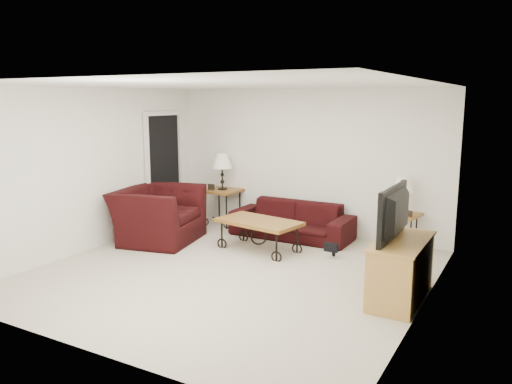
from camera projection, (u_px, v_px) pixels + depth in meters
The scene contains 20 objects.
ground at pixel (231, 272), 6.85m from camera, with size 5.00×5.00×0.00m, color beige.
wall_back at pixel (306, 162), 8.77m from camera, with size 5.00×0.02×2.50m, color white.
wall_front at pixel (80, 221), 4.48m from camera, with size 5.00×0.02×2.50m, color white.
wall_left at pixel (94, 169), 7.83m from camera, with size 0.02×5.00×2.50m, color white.
wall_right at pixel (427, 200), 5.43m from camera, with size 0.02×5.00×2.50m, color white.
ceiling at pixel (229, 85), 6.40m from camera, with size 5.00×5.00×0.00m, color white.
doorway at pixel (164, 171), 9.27m from camera, with size 0.08×0.94×2.04m, color black.
sofa at pixel (292, 220), 8.55m from camera, with size 2.05×0.80×0.60m, color black.
side_table_left at pixel (223, 207), 9.43m from camera, with size 0.61×0.61×0.67m, color #906124.
side_table_right at pixel (400, 232), 7.85m from camera, with size 0.53×0.53×0.58m, color #906124.
lamp_left at pixel (222, 172), 9.31m from camera, with size 0.38×0.38×0.67m, color black, non-canonical shape.
lamp_right at pixel (402, 195), 7.75m from camera, with size 0.33×0.33×0.58m, color black, non-canonical shape.
photo_frame_left at pixel (211, 187), 9.30m from camera, with size 0.13×0.02×0.11m, color black.
photo_frame_right at pixel (409, 213), 7.59m from camera, with size 0.12×0.02×0.10m, color black.
coffee_table at pixel (259, 235), 7.82m from camera, with size 1.28×0.69×0.48m, color #906124.
armchair at pixel (158, 215), 8.31m from camera, with size 1.36×1.19×0.89m, color black.
throw_pillow at pixel (163, 212), 8.18m from camera, with size 0.40×0.11×0.40m, color #D0431A.
tv_stand at pixel (401, 270), 5.86m from camera, with size 0.50×1.20×0.72m, color tan.
television at pixel (402, 213), 5.75m from camera, with size 1.08×0.14×0.62m, color black.
backpack at pixel (334, 243), 7.51m from camera, with size 0.32×0.25×0.42m, color black.
Camera 1 is at (3.49, -5.54, 2.31)m, focal length 35.39 mm.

